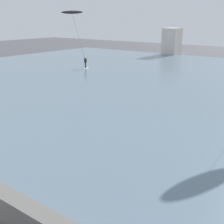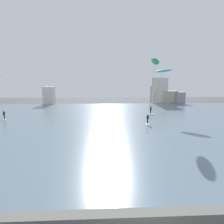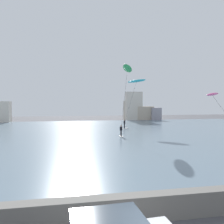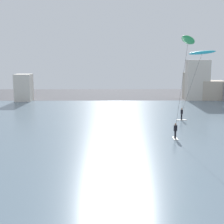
# 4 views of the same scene
# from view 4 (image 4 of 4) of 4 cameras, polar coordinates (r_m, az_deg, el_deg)

# --- Properties ---
(water_bay) EXTENTS (84.00, 52.00, 0.10)m
(water_bay) POSITION_cam_4_polar(r_m,az_deg,el_deg) (36.49, 2.76, -3.52)
(water_bay) COLOR slate
(water_bay) RESTS_ON ground
(far_shore_buildings) EXTENTS (43.16, 5.75, 7.98)m
(far_shore_buildings) POSITION_cam_4_polar(r_m,az_deg,el_deg) (64.05, 11.01, 4.53)
(far_shore_buildings) COLOR beige
(far_shore_buildings) RESTS_ON ground
(kitesurfer_cyan) EXTENTS (4.91, 3.12, 9.43)m
(kitesurfer_cyan) POSITION_cam_4_polar(r_m,az_deg,el_deg) (43.55, 15.65, 9.46)
(kitesurfer_cyan) COLOR silver
(kitesurfer_cyan) RESTS_ON water_bay
(kitesurfer_green) EXTENTS (3.19, 5.23, 10.76)m
(kitesurfer_green) POSITION_cam_4_polar(r_m,az_deg,el_deg) (35.33, 13.45, 11.44)
(kitesurfer_green) COLOR silver
(kitesurfer_green) RESTS_ON water_bay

